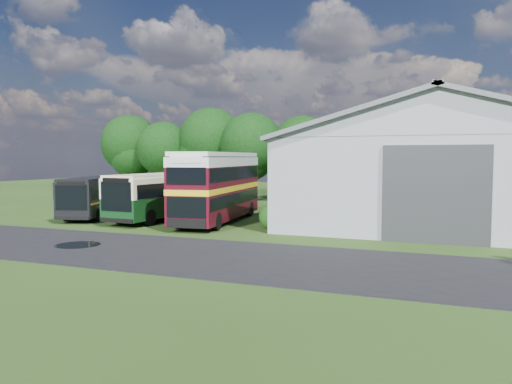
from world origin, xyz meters
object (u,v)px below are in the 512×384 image
at_px(bus_dark_single, 103,195).
at_px(storage_shed, 441,160).
at_px(bus_green_single, 171,194).
at_px(bus_maroon_double, 218,187).

bearing_deg(bus_dark_single, storage_shed, 2.18).
height_order(storage_shed, bus_dark_single, storage_shed).
distance_m(storage_shed, bus_dark_single, 25.12).
xyz_separation_m(storage_shed, bus_green_single, (-18.08, -7.46, -2.44)).
relative_size(bus_green_single, bus_maroon_double, 1.06).
relative_size(bus_green_single, bus_dark_single, 1.09).
height_order(storage_shed, bus_green_single, storage_shed).
bearing_deg(bus_maroon_double, bus_green_single, 161.78).
relative_size(storage_shed, bus_green_single, 2.08).
distance_m(storage_shed, bus_green_single, 19.71).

